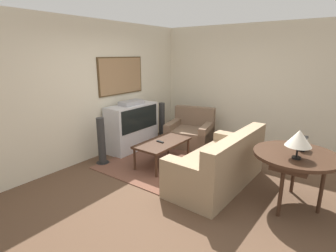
{
  "coord_description": "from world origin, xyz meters",
  "views": [
    {
      "loc": [
        -3.26,
        -2.1,
        2.06
      ],
      "look_at": [
        0.55,
        0.69,
        0.75
      ],
      "focal_mm": 28.0,
      "sensor_mm": 36.0,
      "label": 1
    }
  ],
  "objects_px": {
    "console_table": "(296,158)",
    "mantel_clock": "(303,143)",
    "armchair": "(190,133)",
    "speaker_tower_left": "(101,142)",
    "coffee_table": "(163,144)",
    "table_lamp": "(299,138)",
    "speaker_tower_right": "(162,122)",
    "tv": "(132,127)",
    "couch": "(219,166)"
  },
  "relations": [
    {
      "from": "tv",
      "to": "console_table",
      "type": "height_order",
      "value": "tv"
    },
    {
      "from": "console_table",
      "to": "mantel_clock",
      "type": "relative_size",
      "value": 5.98
    },
    {
      "from": "couch",
      "to": "speaker_tower_left",
      "type": "relative_size",
      "value": 2.06
    },
    {
      "from": "coffee_table",
      "to": "speaker_tower_right",
      "type": "bearing_deg",
      "value": 38.05
    },
    {
      "from": "table_lamp",
      "to": "couch",
      "type": "bearing_deg",
      "value": 82.34
    },
    {
      "from": "table_lamp",
      "to": "coffee_table",
      "type": "bearing_deg",
      "value": 84.21
    },
    {
      "from": "mantel_clock",
      "to": "speaker_tower_right",
      "type": "bearing_deg",
      "value": 71.79
    },
    {
      "from": "couch",
      "to": "speaker_tower_right",
      "type": "relative_size",
      "value": 2.06
    },
    {
      "from": "console_table",
      "to": "speaker_tower_right",
      "type": "distance_m",
      "value": 3.52
    },
    {
      "from": "mantel_clock",
      "to": "couch",
      "type": "bearing_deg",
      "value": 102.53
    },
    {
      "from": "console_table",
      "to": "speaker_tower_right",
      "type": "xyz_separation_m",
      "value": [
        1.28,
        3.26,
        -0.27
      ]
    },
    {
      "from": "console_table",
      "to": "speaker_tower_left",
      "type": "bearing_deg",
      "value": 100.53
    },
    {
      "from": "speaker_tower_left",
      "to": "table_lamp",
      "type": "bearing_deg",
      "value": -82.91
    },
    {
      "from": "coffee_table",
      "to": "speaker_tower_right",
      "type": "xyz_separation_m",
      "value": [
        1.24,
        0.97,
        0.01
      ]
    },
    {
      "from": "console_table",
      "to": "mantel_clock",
      "type": "bearing_deg",
      "value": -9.87
    },
    {
      "from": "speaker_tower_left",
      "to": "console_table",
      "type": "bearing_deg",
      "value": -79.47
    },
    {
      "from": "armchair",
      "to": "speaker_tower_left",
      "type": "bearing_deg",
      "value": -125.4
    },
    {
      "from": "table_lamp",
      "to": "tv",
      "type": "bearing_deg",
      "value": 81.03
    },
    {
      "from": "couch",
      "to": "mantel_clock",
      "type": "distance_m",
      "value": 1.26
    },
    {
      "from": "table_lamp",
      "to": "speaker_tower_right",
      "type": "bearing_deg",
      "value": 65.82
    },
    {
      "from": "console_table",
      "to": "mantel_clock",
      "type": "height_order",
      "value": "mantel_clock"
    },
    {
      "from": "table_lamp",
      "to": "speaker_tower_right",
      "type": "xyz_separation_m",
      "value": [
        1.48,
        3.3,
        -0.61
      ]
    },
    {
      "from": "tv",
      "to": "coffee_table",
      "type": "distance_m",
      "value": 1.11
    },
    {
      "from": "couch",
      "to": "mantel_clock",
      "type": "bearing_deg",
      "value": 104.13
    },
    {
      "from": "coffee_table",
      "to": "console_table",
      "type": "xyz_separation_m",
      "value": [
        -0.04,
        -2.29,
        0.29
      ]
    },
    {
      "from": "console_table",
      "to": "speaker_tower_right",
      "type": "height_order",
      "value": "speaker_tower_right"
    },
    {
      "from": "couch",
      "to": "table_lamp",
      "type": "bearing_deg",
      "value": 83.94
    },
    {
      "from": "couch",
      "to": "console_table",
      "type": "distance_m",
      "value": 1.14
    },
    {
      "from": "armchair",
      "to": "speaker_tower_left",
      "type": "xyz_separation_m",
      "value": [
        -1.96,
        0.79,
        0.16
      ]
    },
    {
      "from": "coffee_table",
      "to": "speaker_tower_left",
      "type": "relative_size",
      "value": 1.23
    },
    {
      "from": "couch",
      "to": "speaker_tower_right",
      "type": "bearing_deg",
      "value": -119.72
    },
    {
      "from": "mantel_clock",
      "to": "speaker_tower_right",
      "type": "distance_m",
      "value": 3.5
    },
    {
      "from": "mantel_clock",
      "to": "tv",
      "type": "bearing_deg",
      "value": 87.64
    },
    {
      "from": "console_table",
      "to": "speaker_tower_left",
      "type": "height_order",
      "value": "speaker_tower_left"
    },
    {
      "from": "tv",
      "to": "mantel_clock",
      "type": "relative_size",
      "value": 6.55
    },
    {
      "from": "couch",
      "to": "tv",
      "type": "bearing_deg",
      "value": -98.01
    },
    {
      "from": "mantel_clock",
      "to": "console_table",
      "type": "bearing_deg",
      "value": 170.13
    },
    {
      "from": "speaker_tower_left",
      "to": "speaker_tower_right",
      "type": "bearing_deg",
      "value": 0.0
    },
    {
      "from": "armchair",
      "to": "coffee_table",
      "type": "distance_m",
      "value": 1.33
    },
    {
      "from": "armchair",
      "to": "mantel_clock",
      "type": "height_order",
      "value": "mantel_clock"
    },
    {
      "from": "armchair",
      "to": "mantel_clock",
      "type": "bearing_deg",
      "value": -38.09
    },
    {
      "from": "tv",
      "to": "armchair",
      "type": "xyz_separation_m",
      "value": [
        1.01,
        -0.88,
        -0.24
      ]
    },
    {
      "from": "coffee_table",
      "to": "console_table",
      "type": "bearing_deg",
      "value": -90.98
    },
    {
      "from": "couch",
      "to": "console_table",
      "type": "bearing_deg",
      "value": 94.11
    },
    {
      "from": "mantel_clock",
      "to": "speaker_tower_left",
      "type": "height_order",
      "value": "mantel_clock"
    },
    {
      "from": "armchair",
      "to": "console_table",
      "type": "height_order",
      "value": "armchair"
    },
    {
      "from": "tv",
      "to": "console_table",
      "type": "relative_size",
      "value": 1.1
    },
    {
      "from": "console_table",
      "to": "table_lamp",
      "type": "xyz_separation_m",
      "value": [
        -0.2,
        -0.03,
        0.34
      ]
    },
    {
      "from": "armchair",
      "to": "speaker_tower_left",
      "type": "height_order",
      "value": "speaker_tower_left"
    },
    {
      "from": "mantel_clock",
      "to": "speaker_tower_left",
      "type": "distance_m",
      "value": 3.42
    }
  ]
}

